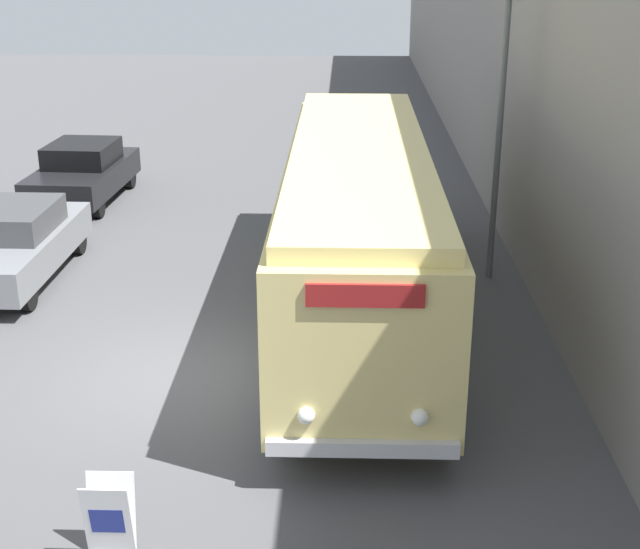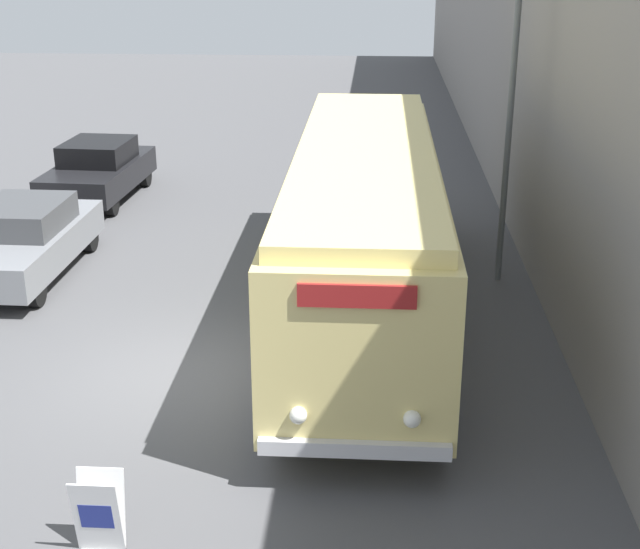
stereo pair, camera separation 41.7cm
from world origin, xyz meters
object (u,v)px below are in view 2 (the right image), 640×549
object	(u,v)px
parked_car_near	(24,240)
parked_car_mid	(98,170)
sign_board	(99,514)
vintage_bus	(364,221)
streetlamp	(513,73)

from	to	relation	value
parked_car_near	parked_car_mid	size ratio (longest dim) A/B	1.07
sign_board	parked_car_near	size ratio (longest dim) A/B	0.21
vintage_bus	streetlamp	size ratio (longest dim) A/B	1.79
vintage_bus	parked_car_mid	world-z (taller)	vintage_bus
parked_car_near	vintage_bus	bearing A→B (deg)	-12.41
vintage_bus	sign_board	bearing A→B (deg)	-112.33
sign_board	parked_car_near	distance (m)	9.40
sign_board	parked_car_mid	distance (m)	14.71
sign_board	parked_car_near	xyz separation A→B (m)	(-4.06, 8.47, 0.29)
streetlamp	parked_car_mid	bearing A→B (deg)	151.56
vintage_bus	parked_car_near	size ratio (longest dim) A/B	2.46
streetlamp	parked_car_mid	xyz separation A→B (m)	(-9.73, 5.27, -3.33)
streetlamp	parked_car_mid	size ratio (longest dim) A/B	1.48
parked_car_mid	sign_board	bearing A→B (deg)	-70.29
sign_board	streetlamp	distance (m)	11.01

